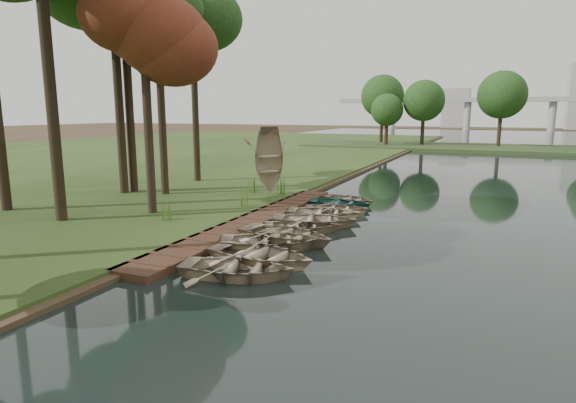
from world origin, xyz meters
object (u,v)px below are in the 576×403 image
at_px(boardwalk, 252,222).
at_px(rowboat_1, 261,252).
at_px(rowboat_0, 237,265).
at_px(rowboat_2, 272,239).
at_px(stored_rowboat, 269,187).

height_order(boardwalk, rowboat_1, rowboat_1).
bearing_deg(rowboat_0, boardwalk, 11.41).
height_order(rowboat_2, stored_rowboat, stored_rowboat).
xyz_separation_m(boardwalk, rowboat_2, (2.50, -3.23, 0.29)).
distance_m(boardwalk, rowboat_0, 6.95).
distance_m(boardwalk, rowboat_1, 5.71).
distance_m(boardwalk, stored_rowboat, 6.41).
distance_m(rowboat_1, rowboat_2, 1.73).
bearing_deg(rowboat_1, rowboat_0, -178.00).
distance_m(rowboat_0, rowboat_2, 3.14).
distance_m(rowboat_0, rowboat_1, 1.44).
bearing_deg(boardwalk, stored_rowboat, 109.34).
relative_size(rowboat_0, stored_rowboat, 0.92).
xyz_separation_m(rowboat_0, stored_rowboat, (-4.93, 12.38, 0.28)).
xyz_separation_m(boardwalk, rowboat_0, (2.82, -6.35, 0.27)).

